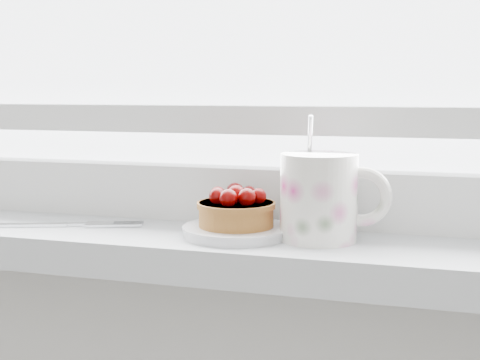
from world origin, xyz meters
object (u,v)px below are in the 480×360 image
at_px(raspberry_tart, 236,209).
at_px(floral_mug, 322,195).
at_px(fork, 52,225).
at_px(saucer, 236,231).

bearing_deg(raspberry_tart, floral_mug, 5.18).
xyz_separation_m(floral_mug, fork, (-0.33, -0.02, -0.05)).
relative_size(raspberry_tart, fork, 0.42).
bearing_deg(raspberry_tart, saucer, 84.74).
height_order(floral_mug, fork, floral_mug).
distance_m(saucer, fork, 0.23).
relative_size(floral_mug, fork, 0.65).
xyz_separation_m(saucer, floral_mug, (0.10, 0.01, 0.04)).
bearing_deg(fork, floral_mug, 3.62).
bearing_deg(fork, raspberry_tart, 2.98).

